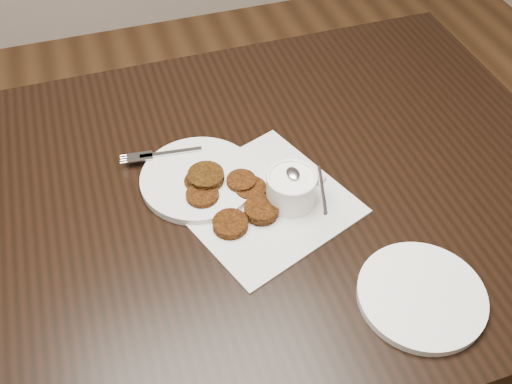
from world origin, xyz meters
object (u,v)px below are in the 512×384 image
(table, at_px, (218,306))
(napkin, at_px, (263,202))
(plate_empty, at_px, (421,296))
(plate_with_patty, at_px, (198,176))
(sauce_ramekin, at_px, (292,176))

(table, xyz_separation_m, napkin, (0.10, -0.04, 0.38))
(table, bearing_deg, plate_empty, -49.00)
(table, xyz_separation_m, plate_with_patty, (-0.01, 0.05, 0.39))
(plate_with_patty, height_order, plate_empty, plate_with_patty)
(napkin, height_order, sauce_ramekin, sauce_ramekin)
(plate_empty, bearing_deg, napkin, 122.74)
(table, xyz_separation_m, plate_empty, (0.28, -0.32, 0.38))
(plate_empty, bearing_deg, plate_with_patty, 127.12)
(napkin, xyz_separation_m, sauce_ramekin, (0.05, -0.01, 0.07))
(sauce_ramekin, relative_size, plate_with_patty, 0.57)
(table, height_order, napkin, napkin)
(sauce_ramekin, bearing_deg, plate_with_patty, 145.37)
(sauce_ramekin, bearing_deg, table, 160.86)
(table, height_order, sauce_ramekin, sauce_ramekin)
(sauce_ramekin, xyz_separation_m, plate_with_patty, (-0.15, 0.10, -0.05))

